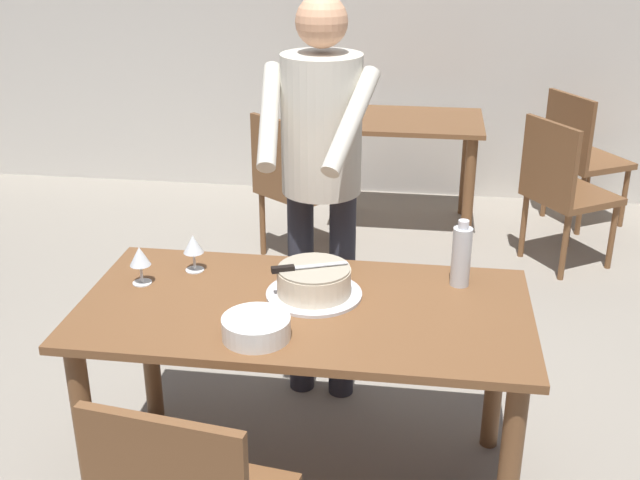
{
  "coord_description": "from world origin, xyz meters",
  "views": [
    {
      "loc": [
        0.39,
        -2.37,
        2.02
      ],
      "look_at": [
        0.02,
        0.22,
        0.9
      ],
      "focal_mm": 44.13,
      "sensor_mm": 36.0,
      "label": 1
    }
  ],
  "objects_px": {
    "plate_stack": "(256,328)",
    "wine_glass_far": "(140,257)",
    "background_chair_2": "(295,182)",
    "person_cutting_cake": "(321,162)",
    "background_chair_1": "(563,188)",
    "cake_on_platter": "(314,283)",
    "background_table": "(404,143)",
    "main_dining_table": "(304,335)",
    "wine_glass_near": "(193,245)",
    "background_chair_0": "(581,154)",
    "water_bottle": "(461,256)",
    "cake_knife": "(294,268)"
  },
  "relations": [
    {
      "from": "plate_stack",
      "to": "background_chair_2",
      "type": "xyz_separation_m",
      "value": [
        -0.27,
        2.26,
        -0.29
      ]
    },
    {
      "from": "cake_knife",
      "to": "background_chair_2",
      "type": "xyz_separation_m",
      "value": [
        -0.34,
        1.97,
        -0.37
      ]
    },
    {
      "from": "plate_stack",
      "to": "background_chair_2",
      "type": "height_order",
      "value": "background_chair_2"
    },
    {
      "from": "cake_on_platter",
      "to": "plate_stack",
      "type": "bearing_deg",
      "value": -113.95
    },
    {
      "from": "person_cutting_cake",
      "to": "background_chair_1",
      "type": "bearing_deg",
      "value": 51.6
    },
    {
      "from": "background_chair_1",
      "to": "wine_glass_far",
      "type": "bearing_deg",
      "value": -131.24
    },
    {
      "from": "person_cutting_cake",
      "to": "wine_glass_far",
      "type": "bearing_deg",
      "value": -138.35
    },
    {
      "from": "background_table",
      "to": "background_chair_1",
      "type": "relative_size",
      "value": 1.11
    },
    {
      "from": "cake_on_platter",
      "to": "main_dining_table",
      "type": "bearing_deg",
      "value": -107.14
    },
    {
      "from": "plate_stack",
      "to": "background_chair_0",
      "type": "relative_size",
      "value": 0.24
    },
    {
      "from": "background_chair_1",
      "to": "background_chair_0",
      "type": "bearing_deg",
      "value": 73.52
    },
    {
      "from": "plate_stack",
      "to": "cake_knife",
      "type": "bearing_deg",
      "value": 75.81
    },
    {
      "from": "cake_knife",
      "to": "person_cutting_cake",
      "type": "relative_size",
      "value": 0.15
    },
    {
      "from": "main_dining_table",
      "to": "background_chair_0",
      "type": "xyz_separation_m",
      "value": [
        1.4,
        2.86,
        -0.14
      ]
    },
    {
      "from": "plate_stack",
      "to": "background_chair_1",
      "type": "relative_size",
      "value": 0.24
    },
    {
      "from": "wine_glass_near",
      "to": "background_chair_0",
      "type": "height_order",
      "value": "background_chair_0"
    },
    {
      "from": "main_dining_table",
      "to": "wine_glass_near",
      "type": "xyz_separation_m",
      "value": [
        -0.45,
        0.22,
        0.22
      ]
    },
    {
      "from": "background_chair_0",
      "to": "background_table",
      "type": "bearing_deg",
      "value": -170.47
    },
    {
      "from": "wine_glass_far",
      "to": "water_bottle",
      "type": "bearing_deg",
      "value": 7.63
    },
    {
      "from": "cake_on_platter",
      "to": "background_table",
      "type": "height_order",
      "value": "cake_on_platter"
    },
    {
      "from": "cake_knife",
      "to": "background_chair_0",
      "type": "height_order",
      "value": "background_chair_0"
    },
    {
      "from": "wine_glass_near",
      "to": "background_chair_2",
      "type": "height_order",
      "value": "background_chair_2"
    },
    {
      "from": "plate_stack",
      "to": "main_dining_table",
      "type": "bearing_deg",
      "value": 64.04
    },
    {
      "from": "plate_stack",
      "to": "wine_glass_far",
      "type": "xyz_separation_m",
      "value": [
        -0.5,
        0.32,
        0.07
      ]
    },
    {
      "from": "water_bottle",
      "to": "wine_glass_far",
      "type": "bearing_deg",
      "value": -172.37
    },
    {
      "from": "background_chair_0",
      "to": "background_chair_2",
      "type": "distance_m",
      "value": 1.98
    },
    {
      "from": "cake_knife",
      "to": "background_table",
      "type": "bearing_deg",
      "value": 83.85
    },
    {
      "from": "cake_knife",
      "to": "person_cutting_cake",
      "type": "xyz_separation_m",
      "value": [
        0.02,
        0.56,
        0.21
      ]
    },
    {
      "from": "wine_glass_near",
      "to": "water_bottle",
      "type": "height_order",
      "value": "water_bottle"
    },
    {
      "from": "wine_glass_near",
      "to": "person_cutting_cake",
      "type": "height_order",
      "value": "person_cutting_cake"
    },
    {
      "from": "main_dining_table",
      "to": "wine_glass_near",
      "type": "height_order",
      "value": "wine_glass_near"
    },
    {
      "from": "cake_on_platter",
      "to": "cake_knife",
      "type": "bearing_deg",
      "value": -158.14
    },
    {
      "from": "wine_glass_far",
      "to": "background_chair_1",
      "type": "xyz_separation_m",
      "value": [
        1.8,
        2.05,
        -0.36
      ]
    },
    {
      "from": "cake_knife",
      "to": "background_table",
      "type": "xyz_separation_m",
      "value": [
        0.28,
        2.61,
        -0.29
      ]
    },
    {
      "from": "cake_knife",
      "to": "water_bottle",
      "type": "xyz_separation_m",
      "value": [
        0.58,
        0.19,
        -0.0
      ]
    },
    {
      "from": "cake_on_platter",
      "to": "background_chair_2",
      "type": "xyz_separation_m",
      "value": [
        -0.41,
        1.94,
        -0.31
      ]
    },
    {
      "from": "cake_on_platter",
      "to": "background_table",
      "type": "bearing_deg",
      "value": 85.25
    },
    {
      "from": "wine_glass_far",
      "to": "background_chair_0",
      "type": "bearing_deg",
      "value": 54.02
    },
    {
      "from": "plate_stack",
      "to": "person_cutting_cake",
      "type": "bearing_deg",
      "value": 83.97
    },
    {
      "from": "water_bottle",
      "to": "background_chair_0",
      "type": "xyz_separation_m",
      "value": [
        0.87,
        2.62,
        -0.37
      ]
    },
    {
      "from": "cake_on_platter",
      "to": "background_chair_2",
      "type": "bearing_deg",
      "value": 101.89
    },
    {
      "from": "main_dining_table",
      "to": "background_table",
      "type": "xyz_separation_m",
      "value": [
        0.24,
        2.66,
        -0.05
      ]
    },
    {
      "from": "cake_on_platter",
      "to": "wine_glass_far",
      "type": "height_order",
      "value": "wine_glass_far"
    },
    {
      "from": "wine_glass_far",
      "to": "background_table",
      "type": "xyz_separation_m",
      "value": [
        0.85,
        2.58,
        -0.28
      ]
    },
    {
      "from": "plate_stack",
      "to": "background_chair_1",
      "type": "xyz_separation_m",
      "value": [
        1.31,
        2.38,
        -0.29
      ]
    },
    {
      "from": "wine_glass_near",
      "to": "water_bottle",
      "type": "relative_size",
      "value": 0.58
    },
    {
      "from": "water_bottle",
      "to": "main_dining_table",
      "type": "bearing_deg",
      "value": -155.98
    },
    {
      "from": "main_dining_table",
      "to": "plate_stack",
      "type": "bearing_deg",
      "value": -115.96
    },
    {
      "from": "background_chair_0",
      "to": "person_cutting_cake",
      "type": "bearing_deg",
      "value": -122.38
    },
    {
      "from": "cake_knife",
      "to": "wine_glass_near",
      "type": "distance_m",
      "value": 0.44
    }
  ]
}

